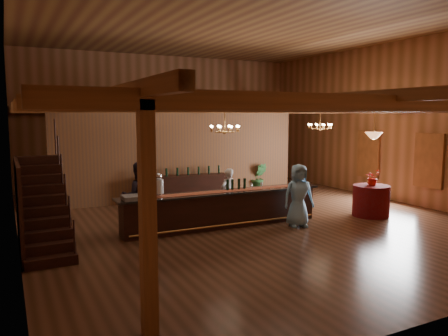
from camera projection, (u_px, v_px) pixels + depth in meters
name	position (u px, v px, depth m)	size (l,w,h in m)	color
floor	(242.00, 217.00, 12.90)	(14.00, 14.00, 0.00)	#3F2616
ceiling	(243.00, 25.00, 12.23)	(14.00, 14.00, 0.00)	brown
wall_back	(163.00, 121.00, 18.77)	(12.00, 0.10, 5.50)	#9F6342
wall_left	(11.00, 126.00, 9.89)	(0.10, 14.00, 5.50)	#9F6342
wall_right	(392.00, 122.00, 15.24)	(0.10, 14.00, 5.50)	#9F6342
beam_grid	(234.00, 107.00, 12.96)	(11.90, 13.90, 0.39)	#9F5A2E
support_posts	(251.00, 165.00, 12.26)	(9.20, 10.20, 3.20)	#9F5A2E
partition_wall	(182.00, 156.00, 15.59)	(9.00, 0.18, 3.10)	brown
window_right_front	(429.00, 161.00, 13.95)	(0.12, 1.05, 1.75)	white
window_right_back	(369.00, 154.00, 16.25)	(0.12, 1.05, 1.75)	white
staircase	(44.00, 205.00, 9.69)	(1.00, 2.80, 2.00)	black
backroom_boxes	(170.00, 177.00, 17.58)	(4.10, 0.60, 1.10)	black
tasting_bar	(223.00, 209.00, 11.74)	(5.76, 0.83, 0.97)	black
beverage_dispenser	(158.00, 185.00, 10.93)	(0.26, 0.26, 0.60)	silver
glass_rack_tray	(133.00, 197.00, 10.58)	(0.50, 0.50, 0.10)	gray
raffle_drum	(301.00, 179.00, 12.70)	(0.34, 0.24, 0.30)	#A27131
bar_bottle_0	(228.00, 185.00, 11.85)	(0.07, 0.07, 0.30)	black
bar_bottle_1	(232.00, 185.00, 11.91)	(0.07, 0.07, 0.30)	black
bar_bottle_2	(239.00, 184.00, 12.00)	(0.07, 0.07, 0.30)	black
bar_bottle_3	(245.00, 184.00, 12.08)	(0.07, 0.07, 0.30)	black
backbar_shelf	(183.00, 188.00, 15.29)	(3.20, 0.50, 0.90)	black
round_table	(371.00, 201.00, 12.98)	(1.07, 1.07, 0.92)	#5E0405
chandelier_left	(225.00, 128.00, 11.63)	(0.80, 0.80, 0.71)	#CE8E44
chandelier_right	(320.00, 126.00, 15.13)	(0.80, 0.80, 0.74)	#CE8E44
pendant_lamp	(374.00, 135.00, 12.74)	(0.52, 0.52, 0.90)	#CE8E44
bartender	(228.00, 194.00, 12.52)	(0.54, 0.35, 1.48)	silver
staff_second	(138.00, 196.00, 11.34)	(0.87, 0.68, 1.79)	#222032
guest	(298.00, 195.00, 11.71)	(0.83, 0.54, 1.70)	#7DB9E3
floor_plant	(259.00, 178.00, 16.98)	(0.63, 0.51, 1.14)	#275D29
table_flowers	(373.00, 177.00, 12.91)	(0.43, 0.38, 0.48)	red
table_vase	(371.00, 179.00, 13.04)	(0.16, 0.16, 0.33)	#CE8E44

